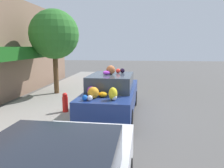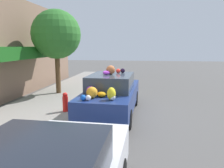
{
  "view_description": "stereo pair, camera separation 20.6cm",
  "coord_description": "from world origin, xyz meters",
  "views": [
    {
      "loc": [
        -7.72,
        -0.99,
        2.48
      ],
      "look_at": [
        0.0,
        -0.06,
        1.12
      ],
      "focal_mm": 35.0,
      "sensor_mm": 36.0,
      "label": 1
    },
    {
      "loc": [
        -7.69,
        -1.19,
        2.48
      ],
      "look_at": [
        0.0,
        -0.06,
        1.12
      ],
      "focal_mm": 35.0,
      "sensor_mm": 36.0,
      "label": 2
    }
  ],
  "objects": [
    {
      "name": "street_tree",
      "position": [
        2.69,
        3.09,
        3.03
      ],
      "size": [
        2.39,
        2.39,
        4.11
      ],
      "color": "brown",
      "rests_on": "sidewalk_curb"
    },
    {
      "name": "sidewalk_curb",
      "position": [
        0.0,
        2.7,
        0.06
      ],
      "size": [
        24.0,
        3.2,
        0.13
      ],
      "color": "gray",
      "rests_on": "ground"
    },
    {
      "name": "ground_plane",
      "position": [
        0.0,
        0.0,
        0.0
      ],
      "size": [
        60.0,
        60.0,
        0.0
      ],
      "primitive_type": "plane",
      "color": "#565451"
    },
    {
      "name": "fire_hydrant",
      "position": [
        -0.33,
        1.61,
        0.47
      ],
      "size": [
        0.2,
        0.2,
        0.7
      ],
      "color": "red",
      "rests_on": "sidewalk_curb"
    },
    {
      "name": "art_car",
      "position": [
        -0.05,
        -0.05,
        0.77
      ],
      "size": [
        4.44,
        1.81,
        1.81
      ],
      "rotation": [
        0.0,
        0.0,
        -0.04
      ],
      "color": "navy",
      "rests_on": "ground"
    }
  ]
}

